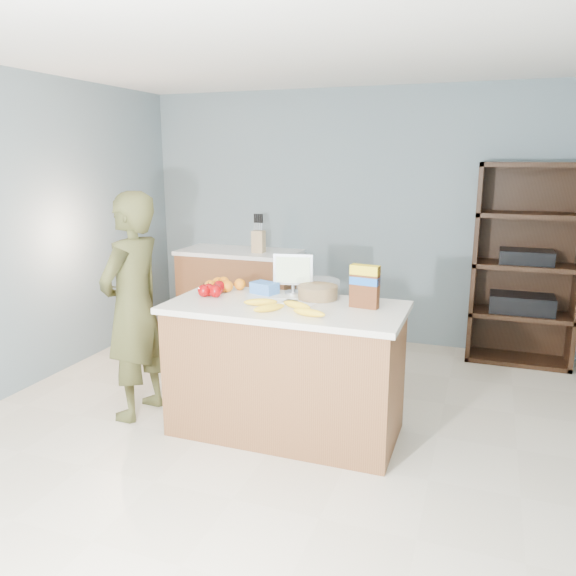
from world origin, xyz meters
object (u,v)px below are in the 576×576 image
(shelving_unit, at_px, (525,268))
(person, at_px, (133,307))
(cereal_box, at_px, (365,283))
(tv, at_px, (293,271))
(counter_peninsula, at_px, (285,374))

(shelving_unit, relative_size, person, 1.11)
(shelving_unit, bearing_deg, cereal_box, -118.24)
(tv, bearing_deg, counter_peninsula, -79.80)
(person, bearing_deg, tv, 115.60)
(counter_peninsula, height_order, person, person)
(tv, relative_size, cereal_box, 1.02)
(cereal_box, bearing_deg, shelving_unit, 61.76)
(counter_peninsula, height_order, shelving_unit, shelving_unit)
(tv, distance_m, cereal_box, 0.60)
(person, height_order, cereal_box, person)
(cereal_box, bearing_deg, person, -172.66)
(shelving_unit, relative_size, cereal_box, 6.50)
(counter_peninsula, xyz_separation_m, person, (-1.10, -0.11, 0.39))
(person, height_order, tv, person)
(shelving_unit, xyz_separation_m, tv, (-1.61, -1.73, 0.19))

